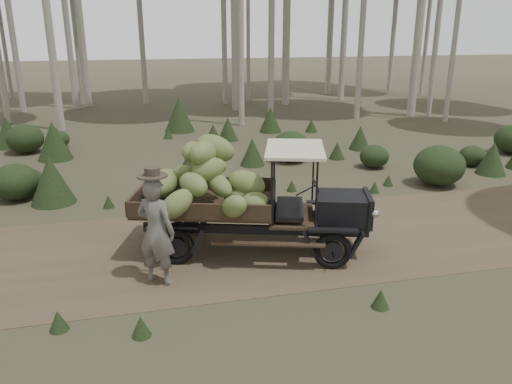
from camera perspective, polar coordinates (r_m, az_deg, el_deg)
ground at (r=9.63m, az=-0.53°, el=-5.97°), size 120.00×120.00×0.00m
dirt_track at (r=9.63m, az=-0.53°, el=-5.94°), size 70.00×4.00×0.01m
banana_truck at (r=8.96m, az=-3.35°, el=0.65°), size 4.48×2.78×2.25m
farmer at (r=8.06m, az=-11.36°, el=-4.25°), size 0.78×0.73×1.94m
undergrowth at (r=11.85m, az=-3.72°, el=1.31°), size 24.16×23.77×1.33m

